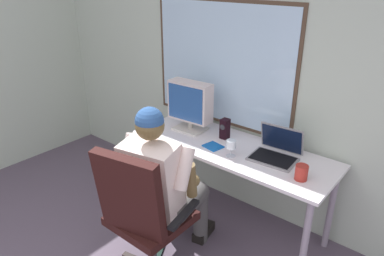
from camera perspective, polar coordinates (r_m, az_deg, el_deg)
wall_rear at (r=3.00m, az=11.21°, el=11.38°), size 5.19×0.08×2.90m
desk at (r=2.98m, az=6.22°, el=-4.48°), size 1.70×0.62×0.75m
office_chair at (r=2.46m, az=-8.13°, el=-12.84°), size 0.64×0.59×1.07m
person_seated at (r=2.59m, az=-4.70°, el=-8.57°), size 0.59×0.80×1.29m
crt_monitor at (r=3.13m, az=-0.31°, el=4.03°), size 0.40×0.23×0.44m
laptop at (r=2.82m, az=13.37°, el=-3.35°), size 0.36×0.32×0.24m
wine_glass at (r=2.75m, az=6.26°, el=-2.74°), size 0.08×0.08×0.14m
desk_speaker at (r=3.04m, az=5.25°, el=-0.10°), size 0.07×0.08×0.17m
cd_case at (r=2.92m, az=3.38°, el=-2.93°), size 0.16×0.15×0.01m
coffee_mug at (r=2.57m, az=17.03°, el=-6.79°), size 0.09×0.09×0.11m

